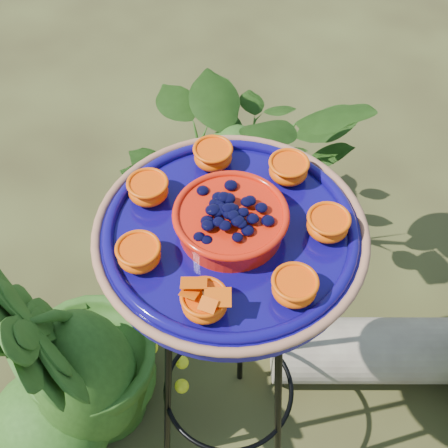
# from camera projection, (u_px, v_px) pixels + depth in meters

# --- Properties ---
(ground_plane) EXTENTS (20.00, 20.00, 0.00)m
(ground_plane) POSITION_uv_depth(u_px,v_px,m) (277.00, 444.00, 1.88)
(ground_plane) COLOR black
(ground_plane) RESTS_ON ground
(tripod_stand) EXTENTS (0.45, 0.45, 0.95)m
(tripod_stand) POSITION_uv_depth(u_px,v_px,m) (229.00, 343.00, 1.45)
(tripod_stand) COLOR black
(tripod_stand) RESTS_ON ground
(feeder_dish) EXTENTS (0.63, 0.63, 0.11)m
(feeder_dish) POSITION_uv_depth(u_px,v_px,m) (231.00, 231.00, 1.13)
(feeder_dish) COLOR #0E075D
(feeder_dish) RESTS_ON tripod_stand
(driftwood_log) EXTENTS (0.63, 0.53, 0.21)m
(driftwood_log) POSITION_uv_depth(u_px,v_px,m) (371.00, 350.00, 1.97)
(driftwood_log) COLOR tan
(driftwood_log) RESTS_ON ground
(shrub_back_left) EXTENTS (0.98, 0.99, 0.83)m
(shrub_back_left) POSITION_uv_depth(u_px,v_px,m) (235.00, 169.00, 2.04)
(shrub_back_left) COLOR #234713
(shrub_back_left) RESTS_ON ground
(shrub_front_left) EXTENTS (0.54, 0.58, 0.84)m
(shrub_front_left) POSITION_uv_depth(u_px,v_px,m) (78.00, 358.00, 1.60)
(shrub_front_left) COLOR #234713
(shrub_front_left) RESTS_ON ground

